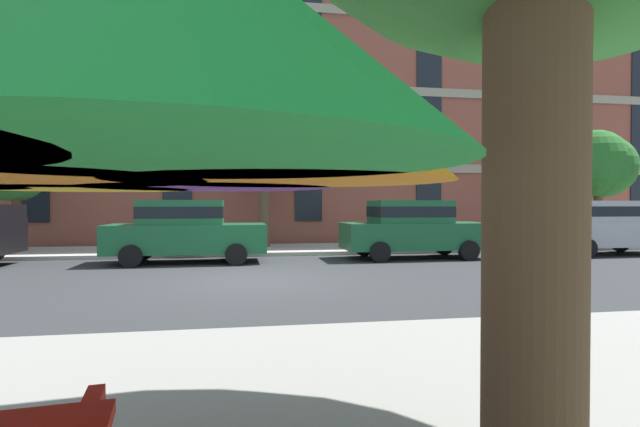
{
  "coord_description": "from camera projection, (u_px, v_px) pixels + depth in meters",
  "views": [
    {
      "loc": [
        -0.34,
        -10.65,
        1.65
      ],
      "look_at": [
        2.05,
        3.2,
        1.4
      ],
      "focal_mm": 27.49,
      "sensor_mm": 36.0,
      "label": 1
    }
  ],
  "objects": [
    {
      "name": "ground_plane",
      "position": [
        252.0,
        281.0,
        10.58
      ],
      "size": [
        120.0,
        120.0,
        0.0
      ],
      "primitive_type": "plane",
      "color": "#2D3033"
    },
    {
      "name": "sidewalk_far",
      "position": [
        246.0,
        250.0,
        17.28
      ],
      "size": [
        56.0,
        3.6,
        0.12
      ],
      "primitive_type": "cube",
      "color": "#B2ADA3",
      "rests_on": "ground"
    },
    {
      "name": "apartment_building",
      "position": [
        242.0,
        82.0,
        25.21
      ],
      "size": [
        41.13,
        12.08,
        16.0
      ],
      "color": "#934C3D",
      "rests_on": "ground"
    },
    {
      "name": "sedan_green",
      "position": [
        186.0,
        229.0,
        13.91
      ],
      "size": [
        4.4,
        1.98,
        1.78
      ],
      "color": "#195933",
      "rests_on": "ground"
    },
    {
      "name": "sedan_green_midblock",
      "position": [
        413.0,
        228.0,
        15.06
      ],
      "size": [
        4.4,
        1.98,
        1.78
      ],
      "color": "#195933",
      "rests_on": "ground"
    },
    {
      "name": "sedan_silver",
      "position": [
        603.0,
        226.0,
        16.19
      ],
      "size": [
        4.4,
        1.98,
        1.78
      ],
      "color": "#A8AAB2",
      "rests_on": "ground"
    },
    {
      "name": "street_tree_left",
      "position": [
        15.0,
        167.0,
        15.98
      ],
      "size": [
        2.32,
        2.32,
        4.13
      ],
      "color": "#4C3823",
      "rests_on": "ground"
    },
    {
      "name": "street_tree_middle",
      "position": [
        268.0,
        138.0,
        17.89
      ],
      "size": [
        3.01,
        3.35,
        5.6
      ],
      "color": "brown",
      "rests_on": "ground"
    },
    {
      "name": "street_tree_right",
      "position": [
        598.0,
        163.0,
        19.61
      ],
      "size": [
        2.93,
        2.64,
        4.66
      ],
      "color": "brown",
      "rests_on": "ground"
    }
  ]
}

